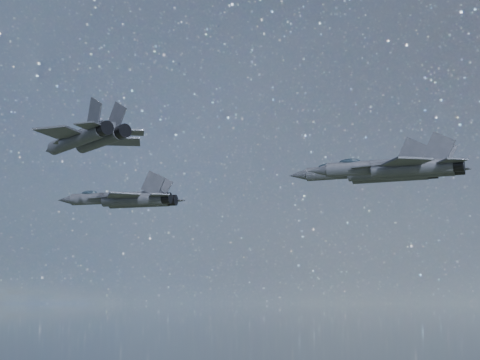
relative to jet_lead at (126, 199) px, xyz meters
The scene contains 4 objects.
jet_lead is the anchor object (origin of this frame).
jet_left 31.76m from the jet_lead, 46.66° to the left, with size 20.26×13.60×5.12m.
jet_right 16.90m from the jet_lead, 56.19° to the right, with size 17.01×11.68×4.27m.
jet_slot 34.86m from the jet_lead, ahead, with size 15.90×10.61×4.03m.
Camera 1 is at (52.67, -59.88, 134.62)m, focal length 55.00 mm.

